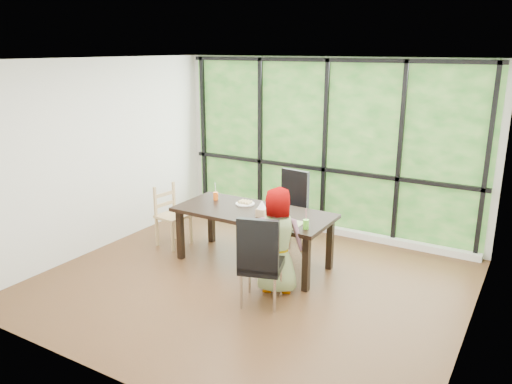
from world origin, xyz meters
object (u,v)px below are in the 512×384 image
(chair_window_leather, at_px, (287,208))
(child_toddler, at_px, (273,222))
(dining_table, at_px, (253,237))
(child_older, at_px, (276,240))
(green_cup, at_px, (306,224))
(tissue_box, at_px, (262,213))
(chair_interior_leather, at_px, (262,259))
(plate_far, at_px, (245,204))
(orange_cup, at_px, (216,196))
(chair_end_beech, at_px, (173,216))
(plate_near, at_px, (285,223))

(chair_window_leather, relative_size, child_toddler, 1.26)
(dining_table, height_order, child_older, child_older)
(dining_table, relative_size, chair_window_leather, 1.95)
(green_cup, xyz_separation_m, tissue_box, (-0.68, 0.13, -0.00))
(chair_window_leather, height_order, chair_interior_leather, same)
(plate_far, bearing_deg, chair_window_leather, 68.98)
(child_older, distance_m, tissue_box, 0.59)
(orange_cup, bearing_deg, chair_end_beech, -164.11)
(chair_interior_leather, relative_size, plate_far, 4.13)
(chair_interior_leather, distance_m, child_toddler, 1.59)
(plate_far, relative_size, plate_near, 1.08)
(chair_end_beech, xyz_separation_m, child_older, (1.98, -0.50, 0.19))
(chair_end_beech, bearing_deg, chair_window_leather, -47.65)
(child_toddler, height_order, green_cup, green_cup)
(child_toddler, height_order, child_older, child_older)
(child_toddler, height_order, tissue_box, same)
(green_cup, bearing_deg, tissue_box, 169.44)
(chair_end_beech, distance_m, child_toddler, 1.48)
(chair_window_leather, bearing_deg, dining_table, -84.73)
(chair_interior_leather, relative_size, plate_near, 4.48)
(plate_near, bearing_deg, child_toddler, 127.09)
(plate_far, bearing_deg, plate_near, -26.21)
(dining_table, xyz_separation_m, tissue_box, (0.21, -0.14, 0.43))
(dining_table, bearing_deg, plate_far, 142.11)
(green_cup, height_order, tissue_box, green_cup)
(plate_near, height_order, green_cup, green_cup)
(tissue_box, bearing_deg, chair_interior_leather, -60.27)
(chair_end_beech, distance_m, orange_cup, 0.76)
(child_older, bearing_deg, green_cup, -156.40)
(child_toddler, bearing_deg, green_cup, -33.95)
(child_older, distance_m, green_cup, 0.40)
(chair_end_beech, height_order, child_older, child_older)
(chair_window_leather, xyz_separation_m, plate_far, (-0.28, -0.73, 0.22))
(plate_near, bearing_deg, chair_interior_leather, -85.63)
(child_toddler, bearing_deg, chair_window_leather, 93.72)
(chair_end_beech, distance_m, tissue_box, 1.61)
(chair_end_beech, height_order, plate_far, chair_end_beech)
(dining_table, relative_size, tissue_box, 17.05)
(dining_table, height_order, chair_end_beech, chair_end_beech)
(child_toddler, distance_m, orange_cup, 0.90)
(green_cup, distance_m, tissue_box, 0.69)
(plate_near, relative_size, tissue_box, 1.95)
(child_older, xyz_separation_m, plate_near, (-0.03, 0.30, 0.11))
(chair_interior_leather, height_order, tissue_box, chair_interior_leather)
(green_cup, bearing_deg, dining_table, 163.42)
(green_cup, bearing_deg, plate_far, 158.05)
(orange_cup, height_order, green_cup, green_cup)
(plate_far, relative_size, green_cup, 2.30)
(child_toddler, xyz_separation_m, tissue_box, (0.21, -0.70, 0.38))
(child_older, xyz_separation_m, orange_cup, (-1.34, 0.68, 0.16))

